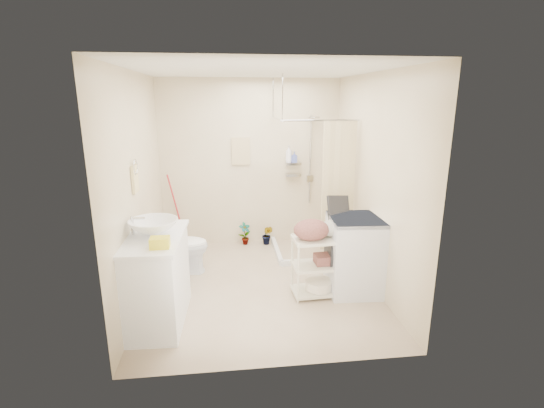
# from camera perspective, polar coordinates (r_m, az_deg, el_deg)

# --- Properties ---
(floor) EXTENTS (3.20, 3.20, 0.00)m
(floor) POSITION_cam_1_polar(r_m,az_deg,el_deg) (5.12, -1.70, -11.61)
(floor) COLOR #BFAA8F
(floor) RESTS_ON ground
(ceiling) EXTENTS (2.80, 3.20, 0.04)m
(ceiling) POSITION_cam_1_polar(r_m,az_deg,el_deg) (4.59, -1.96, 18.83)
(ceiling) COLOR silver
(ceiling) RESTS_ON ground
(wall_back) EXTENTS (2.80, 0.04, 2.60)m
(wall_back) POSITION_cam_1_polar(r_m,az_deg,el_deg) (6.25, -3.13, 5.85)
(wall_back) COLOR beige
(wall_back) RESTS_ON ground
(wall_front) EXTENTS (2.80, 0.04, 2.60)m
(wall_front) POSITION_cam_1_polar(r_m,az_deg,el_deg) (3.15, 0.77, -3.41)
(wall_front) COLOR beige
(wall_front) RESTS_ON ground
(wall_left) EXTENTS (0.04, 3.20, 2.60)m
(wall_left) POSITION_cam_1_polar(r_m,az_deg,el_deg) (4.77, -18.82, 2.18)
(wall_left) COLOR beige
(wall_left) RESTS_ON ground
(wall_right) EXTENTS (0.04, 3.20, 2.60)m
(wall_right) POSITION_cam_1_polar(r_m,az_deg,el_deg) (5.00, 14.39, 3.08)
(wall_right) COLOR beige
(wall_right) RESTS_ON ground
(vanity) EXTENTS (0.65, 1.11, 0.95)m
(vanity) POSITION_cam_1_polar(r_m,az_deg,el_deg) (4.35, -16.56, -10.38)
(vanity) COLOR white
(vanity) RESTS_ON ground
(sink) EXTENTS (0.59, 0.59, 0.17)m
(sink) POSITION_cam_1_polar(r_m,az_deg,el_deg) (4.15, -16.78, -3.28)
(sink) COLOR white
(sink) RESTS_ON vanity
(counter_basket) EXTENTS (0.18, 0.14, 0.10)m
(counter_basket) POSITION_cam_1_polar(r_m,az_deg,el_deg) (3.82, -15.93, -5.39)
(counter_basket) COLOR yellow
(counter_basket) RESTS_ON vanity
(floor_basket) EXTENTS (0.25, 0.20, 0.12)m
(floor_basket) POSITION_cam_1_polar(r_m,az_deg,el_deg) (4.15, -15.29, -18.09)
(floor_basket) COLOR gold
(floor_basket) RESTS_ON ground
(toilet) EXTENTS (0.77, 0.47, 0.76)m
(toilet) POSITION_cam_1_polar(r_m,az_deg,el_deg) (5.48, -13.21, -5.85)
(toilet) COLOR white
(toilet) RESTS_ON ground
(mop) EXTENTS (0.12, 0.12, 1.18)m
(mop) POSITION_cam_1_polar(r_m,az_deg,el_deg) (6.38, -13.93, -0.93)
(mop) COLOR red
(mop) RESTS_ON ground
(potted_plant_a) EXTENTS (0.23, 0.20, 0.37)m
(potted_plant_a) POSITION_cam_1_polar(r_m,az_deg,el_deg) (6.39, -3.95, -4.31)
(potted_plant_a) COLOR brown
(potted_plant_a) RESTS_ON ground
(potted_plant_b) EXTENTS (0.22, 0.20, 0.32)m
(potted_plant_b) POSITION_cam_1_polar(r_m,az_deg,el_deg) (6.39, -0.68, -4.50)
(potted_plant_b) COLOR #985224
(potted_plant_b) RESTS_ON ground
(hanging_towel) EXTENTS (0.28, 0.03, 0.42)m
(hanging_towel) POSITION_cam_1_polar(r_m,az_deg,el_deg) (6.20, -4.54, 7.61)
(hanging_towel) COLOR beige
(hanging_towel) RESTS_ON wall_back
(towel_ring) EXTENTS (0.04, 0.22, 0.34)m
(towel_ring) POSITION_cam_1_polar(r_m,az_deg,el_deg) (4.54, -19.25, 3.72)
(towel_ring) COLOR #EAD58C
(towel_ring) RESTS_ON wall_left
(tp_holder) EXTENTS (0.08, 0.12, 0.14)m
(tp_holder) POSITION_cam_1_polar(r_m,az_deg,el_deg) (4.97, -17.69, -4.21)
(tp_holder) COLOR silver
(tp_holder) RESTS_ON wall_left
(shower) EXTENTS (1.10, 1.10, 2.10)m
(shower) POSITION_cam_1_polar(r_m,az_deg,el_deg) (5.88, 5.57, 2.74)
(shower) COLOR silver
(shower) RESTS_ON ground
(shampoo_bottle_a) EXTENTS (0.10, 0.10, 0.26)m
(shampoo_bottle_a) POSITION_cam_1_polar(r_m,az_deg,el_deg) (6.22, 2.44, 7.23)
(shampoo_bottle_a) COLOR white
(shampoo_bottle_a) RESTS_ON shower
(shampoo_bottle_b) EXTENTS (0.08, 0.08, 0.17)m
(shampoo_bottle_b) POSITION_cam_1_polar(r_m,az_deg,el_deg) (6.22, 3.25, 6.79)
(shampoo_bottle_b) COLOR #4958AD
(shampoo_bottle_b) RESTS_ON shower
(washing_machine) EXTENTS (0.68, 0.70, 0.93)m
(washing_machine) POSITION_cam_1_polar(r_m,az_deg,el_deg) (4.92, 12.00, -7.15)
(washing_machine) COLOR silver
(washing_machine) RESTS_ON ground
(laundry_rack) EXTENTS (0.65, 0.40, 0.87)m
(laundry_rack) POSITION_cam_1_polar(r_m,az_deg,el_deg) (4.74, 6.89, -8.20)
(laundry_rack) COLOR beige
(laundry_rack) RESTS_ON ground
(ironing_board) EXTENTS (0.34, 0.25, 1.19)m
(ironing_board) POSITION_cam_1_polar(r_m,az_deg,el_deg) (4.93, 10.00, -5.40)
(ironing_board) COLOR black
(ironing_board) RESTS_ON ground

